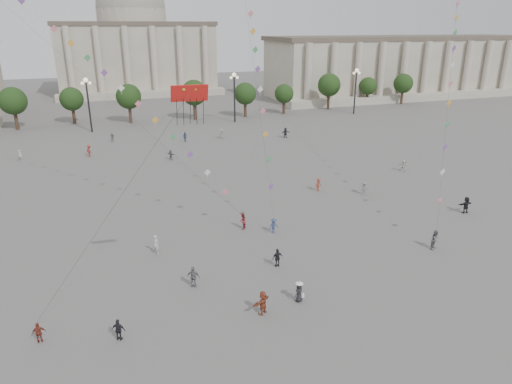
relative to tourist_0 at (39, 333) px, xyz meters
name	(u,v)px	position (x,y,z in m)	size (l,w,h in m)	color
ground	(312,311)	(18.99, -2.82, -0.76)	(360.00, 360.00, 0.00)	#5E5A58
hall_east	(402,66)	(93.99, 91.08, 7.67)	(84.00, 26.22, 17.20)	#A29987
hall_central	(135,45)	(18.99, 126.40, 13.47)	(48.30, 34.30, 35.50)	#A29987
tree_row	(160,96)	(18.99, 75.18, 4.63)	(137.12, 5.12, 8.00)	#332519
lamp_post_mid_west	(87,95)	(3.99, 67.18, 6.59)	(2.00, 0.90, 10.65)	#262628
lamp_post_mid_east	(234,88)	(33.99, 67.18, 6.59)	(2.00, 0.90, 10.65)	#262628
lamp_post_far_east	(356,83)	(63.99, 67.18, 6.59)	(2.00, 0.90, 10.65)	#262628
person_crowd_0	(185,137)	(20.10, 52.74, 0.15)	(1.06, 0.44, 1.81)	#37477D
person_crowd_3	(466,205)	(43.80, 8.65, 0.21)	(1.80, 0.57, 1.94)	black
person_crowd_4	(221,133)	(27.13, 53.14, 0.18)	(1.74, 0.55, 1.88)	silver
person_crowd_6	(364,188)	(36.12, 17.69, 0.10)	(1.11, 0.64, 1.72)	slate
person_crowd_7	(404,165)	(46.91, 24.39, 0.11)	(1.62, 0.51, 1.74)	silver
person_crowd_8	(319,185)	(31.29, 20.82, 0.10)	(1.11, 0.64, 1.72)	brown
person_crowd_9	(286,133)	(38.77, 49.66, 0.21)	(1.79, 0.57, 1.93)	#222227
person_crowd_10	(20,155)	(-6.93, 49.34, 0.08)	(0.61, 0.40, 1.68)	silver
person_crowd_12	(171,155)	(15.69, 41.73, 0.04)	(1.48, 0.47, 1.59)	#57575B
person_crowd_13	(156,244)	(9.17, 10.32, 0.18)	(0.68, 0.45, 1.87)	#BBBBB6
person_crowd_16	(112,137)	(7.47, 57.14, 0.08)	(0.99, 0.41, 1.69)	slate
person_crowd_17	(89,151)	(3.48, 47.91, 0.21)	(1.26, 0.72, 1.95)	maroon
tourist_0	(39,333)	(0.00, 0.00, 0.00)	(0.89, 0.37, 1.52)	maroon
tourist_1	(119,330)	(5.09, -1.53, 0.05)	(0.95, 0.39, 1.62)	black
tourist_2	(263,303)	(15.33, -1.90, 0.17)	(1.73, 0.55, 1.86)	brown
tourist_3	(194,277)	(11.27, 3.41, 0.16)	(1.08, 0.45, 1.85)	slate
tourist_4	(278,258)	(18.98, 4.28, 0.10)	(1.01, 0.42, 1.73)	black
kite_flyer_0	(243,221)	(18.49, 12.88, 0.12)	(0.86, 0.67, 1.77)	maroon
kite_flyer_1	(274,226)	(21.21, 10.90, 0.04)	(1.03, 0.59, 1.60)	navy
kite_flyer_2	(435,240)	(34.47, 2.48, 0.20)	(0.93, 0.72, 1.91)	#59585C
hat_person	(299,292)	(18.55, -1.32, 0.09)	(0.93, 0.84, 1.69)	black
dragon_kite	(188,107)	(10.51, -1.98, 14.85)	(6.44, 1.34, 18.36)	red
kite_train_east	(458,3)	(49.52, 20.97, 22.07)	(28.33, 34.14, 59.63)	#3F3F3F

